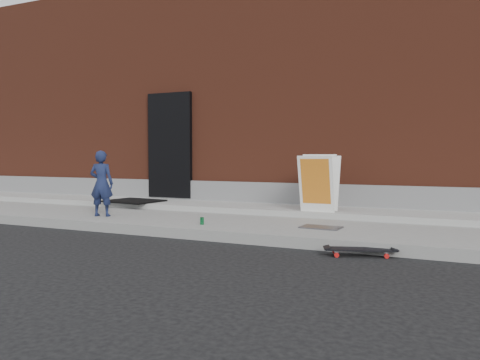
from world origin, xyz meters
The scene contains 10 objects.
ground centered at (0.00, 0.00, 0.00)m, with size 80.00×80.00×0.00m, color black.
sidewalk centered at (0.00, 1.50, 0.07)m, with size 20.00×3.00×0.15m, color gray.
apron centered at (0.00, 2.40, 0.20)m, with size 20.00×1.20×0.10m, color gray.
building centered at (0.00, 6.99, 2.50)m, with size 20.00×8.10×5.00m.
child centered at (-2.47, 0.61, 0.71)m, with size 0.41×0.27×1.12m, color #182145.
skateboard centered at (1.97, -0.12, 0.08)m, with size 0.84×0.46×0.09m.
pizza_sign centered at (0.94, 1.98, 0.73)m, with size 0.58×0.68×0.95m.
soda_can centered at (-0.45, 0.45, 0.20)m, with size 0.06×0.06×0.11m, color #17763A.
doormat centered at (-2.90, 2.07, 0.26)m, with size 1.05×0.85×0.03m, color black.
utility_plate centered at (1.26, 0.86, 0.16)m, with size 0.56×0.36×0.02m, color #4F4F54.
Camera 1 is at (2.90, -5.65, 1.18)m, focal length 35.00 mm.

